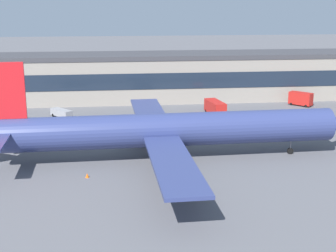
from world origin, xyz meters
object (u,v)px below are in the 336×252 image
airliner (165,130)px  belt_loader (61,113)px  traffic_cone_0 (87,175)px  fuel_truck (215,107)px  stair_truck (301,98)px

airliner → belt_loader: bearing=122.0°
traffic_cone_0 → fuel_truck: bearing=54.5°
belt_loader → stair_truck: stair_truck is taller
fuel_truck → belt_loader: 37.03m
fuel_truck → belt_loader: size_ratio=1.41×
airliner → traffic_cone_0: bearing=-150.3°
airliner → fuel_truck: airliner is taller
belt_loader → traffic_cone_0: bearing=-79.0°
fuel_truck → belt_loader: fuel_truck is taller
belt_loader → traffic_cone_0: 42.45m
airliner → fuel_truck: size_ratio=7.75×
belt_loader → traffic_cone_0: (8.09, -41.67, -0.80)m
belt_loader → stair_truck: size_ratio=1.02×
fuel_truck → stair_truck: (24.71, 7.45, 0.10)m
airliner → traffic_cone_0: 16.00m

